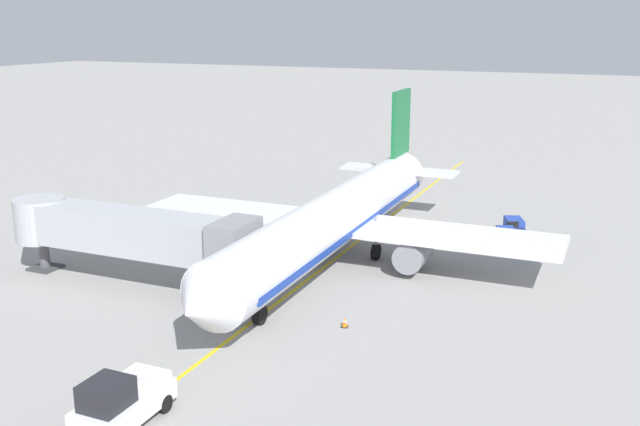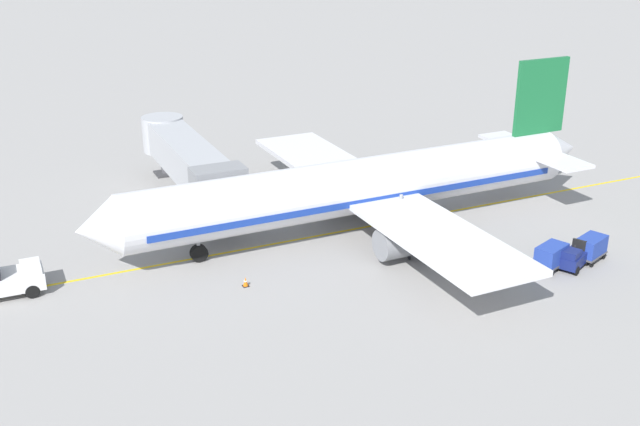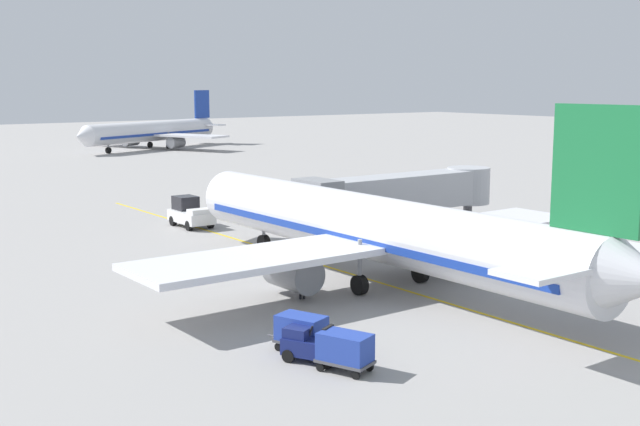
# 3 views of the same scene
# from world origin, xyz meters

# --- Properties ---
(ground_plane) EXTENTS (400.00, 400.00, 0.00)m
(ground_plane) POSITION_xyz_m (0.00, 0.00, 0.00)
(ground_plane) COLOR gray
(gate_lead_in_line) EXTENTS (0.24, 80.00, 0.01)m
(gate_lead_in_line) POSITION_xyz_m (0.00, 0.00, 0.00)
(gate_lead_in_line) COLOR gold
(gate_lead_in_line) RESTS_ON ground
(parked_airliner) EXTENTS (30.05, 37.23, 10.63)m
(parked_airliner) POSITION_xyz_m (-0.39, 0.96, 3.19)
(parked_airliner) COLOR silver
(parked_airliner) RESTS_ON ground
(jet_bridge) EXTENTS (17.49, 3.50, 4.98)m
(jet_bridge) POSITION_xyz_m (10.07, 10.06, 3.46)
(jet_bridge) COLOR #A8AAAF
(jet_bridge) RESTS_ON ground
(pushback_tractor) EXTENTS (2.24, 4.41, 2.40)m
(pushback_tractor) POSITION_xyz_m (-0.23, 23.95, 1.10)
(pushback_tractor) COLOR silver
(pushback_tractor) RESTS_ON ground
(baggage_tug_lead) EXTENTS (2.19, 2.77, 1.62)m
(baggage_tug_lead) POSITION_xyz_m (-11.14, -8.04, 0.71)
(baggage_tug_lead) COLOR navy
(baggage_tug_lead) RESTS_ON ground
(baggage_cart_front) EXTENTS (2.00, 2.95, 1.58)m
(baggage_cart_front) POSITION_xyz_m (-10.68, -6.68, 0.95)
(baggage_cart_front) COLOR #4C4C51
(baggage_cart_front) RESTS_ON ground
(baggage_cart_second_in_train) EXTENTS (2.00, 2.95, 1.58)m
(baggage_cart_second_in_train) POSITION_xyz_m (-10.72, -9.80, 0.95)
(baggage_cart_second_in_train) COLOR #4C4C51
(baggage_cart_second_in_train) RESTS_ON ground
(ground_crew_wing_walker) EXTENTS (0.71, 0.35, 1.69)m
(ground_crew_wing_walker) POSITION_xyz_m (-5.74, 0.34, 0.95)
(ground_crew_wing_walker) COLOR #232328
(ground_crew_wing_walker) RESTS_ON ground
(safety_cone_nose_left) EXTENTS (0.36, 0.36, 0.59)m
(safety_cone_nose_left) POSITION_xyz_m (-4.98, 10.97, 0.29)
(safety_cone_nose_left) COLOR black
(safety_cone_nose_left) RESTS_ON ground
(distant_taxiing_airliner) EXTENTS (33.64, 28.07, 10.10)m
(distant_taxiing_airliner) POSITION_xyz_m (30.70, 98.03, 3.03)
(distant_taxiing_airliner) COLOR silver
(distant_taxiing_airliner) RESTS_ON ground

